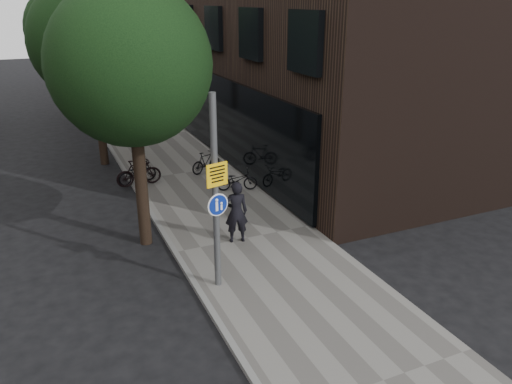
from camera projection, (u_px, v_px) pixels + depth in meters
ground at (291, 299)px, 12.34m from camera, size 120.00×120.00×0.00m
sidewalk at (185, 174)px, 20.93m from camera, size 4.50×60.00×0.12m
curb_edge at (131, 181)px, 20.07m from camera, size 0.15×60.00×0.13m
street_tree_near at (133, 71)px, 13.48m from camera, size 4.40×4.40×7.50m
street_tree_mid at (93, 46)px, 20.71m from camera, size 5.00×5.00×7.80m
street_tree_far at (73, 33)px, 28.37m from camera, size 5.00×5.00×7.80m
signpost at (215, 194)px, 11.87m from camera, size 0.56×0.16×4.90m
pedestrian at (236, 212)px, 14.69m from camera, size 0.77×0.58×1.90m
parked_bike_facade_near at (237, 180)px, 18.87m from camera, size 1.64×0.97×0.81m
parked_bike_facade_far at (206, 162)px, 20.81m from camera, size 1.55×0.95×0.90m
parked_bike_curb_near at (137, 173)px, 19.61m from camera, size 1.69×0.96×0.84m
parked_bike_curb_far at (139, 173)px, 19.31m from camera, size 1.76×0.55×1.05m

